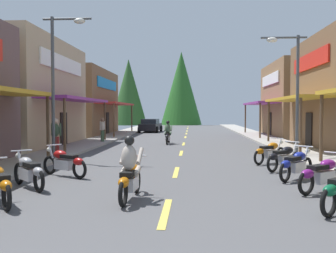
# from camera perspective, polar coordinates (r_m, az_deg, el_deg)

# --- Properties ---
(ground) EXTENTS (10.09, 77.05, 0.10)m
(ground) POSITION_cam_1_polar(r_m,az_deg,el_deg) (23.59, 2.24, -3.13)
(ground) COLOR #4C4C4F
(sidewalk_left) EXTENTS (2.36, 77.05, 0.12)m
(sidewalk_left) POSITION_cam_1_polar(r_m,az_deg,el_deg) (24.53, -12.47, -2.72)
(sidewalk_left) COLOR #9E9991
(sidewalk_left) RESTS_ON ground
(sidewalk_right) EXTENTS (2.36, 77.05, 0.12)m
(sidewalk_right) POSITION_cam_1_polar(r_m,az_deg,el_deg) (24.24, 17.12, -2.82)
(sidewalk_right) COLOR #9E9991
(sidewalk_right) RESTS_ON ground
(centerline_dashes) EXTENTS (0.16, 54.61, 0.01)m
(centerline_dashes) POSITION_cam_1_polar(r_m,az_deg,el_deg) (28.46, 2.47, -2.11)
(centerline_dashes) COLOR #E0C64C
(centerline_dashes) RESTS_ON ground
(storefront_left_middle) EXTENTS (9.45, 10.26, 6.53)m
(storefront_left_middle) POSITION_cam_1_polar(r_m,az_deg,el_deg) (25.98, -23.38, 4.50)
(storefront_left_middle) COLOR tan
(storefront_left_middle) RESTS_ON ground
(storefront_left_far) EXTENTS (8.14, 10.75, 6.06)m
(storefront_left_far) POSITION_cam_1_polar(r_m,az_deg,el_deg) (37.14, -13.80, 3.50)
(storefront_left_far) COLOR brown
(storefront_left_far) RESTS_ON ground
(storefront_right_far) EXTENTS (9.08, 9.56, 6.37)m
(storefront_right_far) POSITION_cam_1_polar(r_m,az_deg,el_deg) (35.56, 20.74, 3.74)
(storefront_right_far) COLOR olive
(storefront_right_far) RESTS_ON ground
(streetlamp_left) EXTENTS (2.11, 0.30, 6.21)m
(streetlamp_left) POSITION_cam_1_polar(r_m,az_deg,el_deg) (17.27, -15.80, 8.46)
(streetlamp_left) COLOR #474C51
(streetlamp_left) RESTS_ON ground
(streetlamp_right) EXTENTS (2.11, 0.30, 5.68)m
(streetlamp_right) POSITION_cam_1_polar(r_m,az_deg,el_deg) (18.77, 17.75, 7.01)
(streetlamp_right) COLOR #474C51
(streetlamp_right) RESTS_ON ground
(motorcycle_parked_right_2) EXTENTS (1.73, 1.41, 1.04)m
(motorcycle_parked_right_2) POSITION_cam_1_polar(r_m,az_deg,el_deg) (11.02, 22.07, -6.55)
(motorcycle_parked_right_2) COLOR black
(motorcycle_parked_right_2) RESTS_ON ground
(motorcycle_parked_right_3) EXTENTS (1.48, 1.68, 1.04)m
(motorcycle_parked_right_3) POSITION_cam_1_polar(r_m,az_deg,el_deg) (12.75, 18.55, -5.33)
(motorcycle_parked_right_3) COLOR black
(motorcycle_parked_right_3) RESTS_ON ground
(motorcycle_parked_right_4) EXTENTS (1.60, 1.56, 1.04)m
(motorcycle_parked_right_4) POSITION_cam_1_polar(r_m,az_deg,el_deg) (14.57, 16.90, -4.38)
(motorcycle_parked_right_4) COLOR black
(motorcycle_parked_right_4) RESTS_ON ground
(motorcycle_parked_right_5) EXTENTS (1.61, 1.55, 1.04)m
(motorcycle_parked_right_5) POSITION_cam_1_polar(r_m,az_deg,el_deg) (16.35, 14.90, -3.66)
(motorcycle_parked_right_5) COLOR black
(motorcycle_parked_right_5) RESTS_ON ground
(motorcycle_parked_left_3) EXTENTS (1.56, 1.61, 1.04)m
(motorcycle_parked_left_3) POSITION_cam_1_polar(r_m,az_deg,el_deg) (11.39, -20.05, -6.24)
(motorcycle_parked_left_3) COLOR black
(motorcycle_parked_left_3) RESTS_ON ground
(motorcycle_parked_left_4) EXTENTS (1.86, 1.22, 1.04)m
(motorcycle_parked_left_4) POSITION_cam_1_polar(r_m,az_deg,el_deg) (13.07, -15.15, -5.11)
(motorcycle_parked_left_4) COLOR black
(motorcycle_parked_left_4) RESTS_ON ground
(rider_cruising_lead) EXTENTS (0.60, 2.14, 1.57)m
(rider_cruising_lead) POSITION_cam_1_polar(r_m,az_deg,el_deg) (9.32, -5.68, -6.93)
(rider_cruising_lead) COLOR black
(rider_cruising_lead) RESTS_ON ground
(rider_cruising_trailing) EXTENTS (0.60, 2.14, 1.57)m
(rider_cruising_trailing) POSITION_cam_1_polar(r_m,az_deg,el_deg) (25.45, -0.02, -1.14)
(rider_cruising_trailing) COLOR black
(rider_cruising_trailing) RESTS_ON ground
(pedestrian_by_shop) EXTENTS (0.37, 0.54, 1.73)m
(pedestrian_by_shop) POSITION_cam_1_polar(r_m,az_deg,el_deg) (26.45, -9.74, -0.29)
(pedestrian_by_shop) COLOR #3F593F
(pedestrian_by_shop) RESTS_ON ground
(pedestrian_waiting) EXTENTS (0.55, 0.34, 1.81)m
(pedestrian_waiting) POSITION_cam_1_polar(r_m,az_deg,el_deg) (19.74, -16.32, -1.01)
(pedestrian_waiting) COLOR maroon
(pedestrian_waiting) RESTS_ON ground
(parked_car_curbside) EXTENTS (2.30, 4.41, 1.40)m
(parked_car_curbside) POSITION_cam_1_polar(r_m,az_deg,el_deg) (40.54, -2.63, 0.13)
(parked_car_curbside) COLOR black
(parked_car_curbside) RESTS_ON ground
(treeline_backdrop) EXTENTS (15.11, 9.96, 12.22)m
(treeline_backdrop) POSITION_cam_1_polar(r_m,az_deg,el_deg) (64.86, -1.27, 5.09)
(treeline_backdrop) COLOR #286223
(treeline_backdrop) RESTS_ON ground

